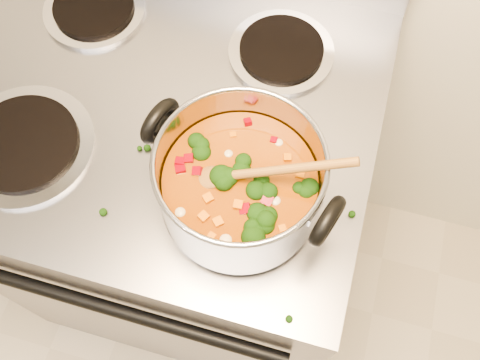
% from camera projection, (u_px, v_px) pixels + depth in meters
% --- Properties ---
extents(electric_range, '(0.77, 0.70, 1.08)m').
position_uv_depth(electric_range, '(184.00, 198.00, 1.35)').
color(electric_range, gray).
rests_on(electric_range, ground).
extents(stockpot, '(0.31, 0.24, 0.15)m').
position_uv_depth(stockpot, '(239.00, 183.00, 0.78)').
color(stockpot, '#A0A0A8').
rests_on(stockpot, electric_range).
extents(wooden_spoon, '(0.23, 0.07, 0.10)m').
position_uv_depth(wooden_spoon, '(245.00, 174.00, 0.75)').
color(wooden_spoon, olive).
rests_on(wooden_spoon, stockpot).
extents(cooktop_crumbs, '(0.33, 0.20, 0.01)m').
position_uv_depth(cooktop_crumbs, '(147.00, 222.00, 0.83)').
color(cooktop_crumbs, black).
rests_on(cooktop_crumbs, electric_range).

